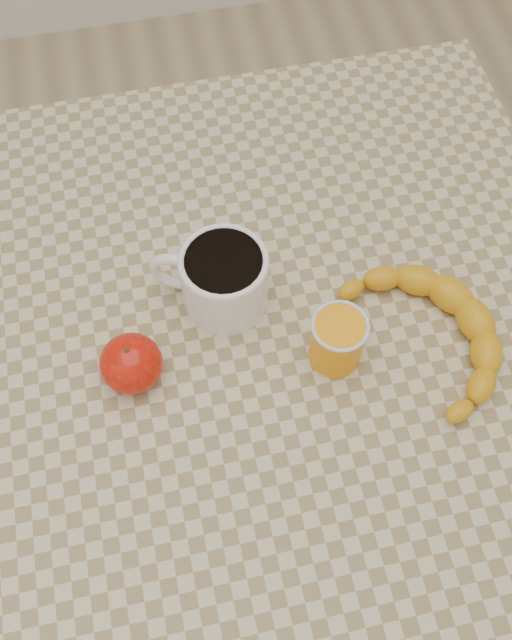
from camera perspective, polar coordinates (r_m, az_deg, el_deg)
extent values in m
plane|color=tan|center=(1.51, 0.00, -14.14)|extent=(3.00, 3.00, 0.00)
cube|color=#C7B78C|center=(0.82, 0.00, -1.33)|extent=(0.80, 0.80, 0.04)
cube|color=#886345|center=(0.87, 0.00, -2.85)|extent=(0.74, 0.74, 0.06)
cylinder|color=#886345|center=(1.35, -18.01, 1.57)|extent=(0.05, 0.05, 0.71)
cylinder|color=#886345|center=(1.39, 11.23, 6.90)|extent=(0.05, 0.05, 0.71)
cylinder|color=white|center=(0.79, -2.51, 3.17)|extent=(0.13, 0.13, 0.08)
cylinder|color=black|center=(0.76, -2.62, 4.61)|extent=(0.08, 0.08, 0.01)
torus|color=white|center=(0.76, -2.63, 4.76)|extent=(0.10, 0.10, 0.01)
torus|color=white|center=(0.80, -6.41, 3.85)|extent=(0.06, 0.04, 0.06)
cylinder|color=orange|center=(0.76, 6.50, -1.68)|extent=(0.06, 0.06, 0.07)
torus|color=silver|center=(0.73, 6.77, -0.46)|extent=(0.06, 0.06, 0.00)
ellipsoid|color=#A40B05|center=(0.76, -9.95, -3.45)|extent=(0.08, 0.08, 0.06)
cylinder|color=#382311|center=(0.74, -10.26, -2.58)|extent=(0.01, 0.01, 0.01)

